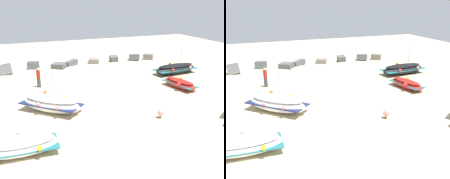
# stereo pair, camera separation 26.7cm
# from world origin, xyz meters

# --- Properties ---
(ground_plane) EXTENTS (54.64, 54.64, 0.00)m
(ground_plane) POSITION_xyz_m (0.00, 0.00, 0.00)
(ground_plane) COLOR #C6B289
(fishing_boat_1) EXTENTS (1.66, 3.35, 0.75)m
(fishing_boat_1) POSITION_xyz_m (7.02, -1.19, 0.38)
(fishing_boat_1) COLOR maroon
(fishing_boat_1) RESTS_ON ground_plane
(fishing_boat_2) EXTENTS (4.10, 4.08, 2.76)m
(fishing_boat_2) POSITION_xyz_m (-3.59, -2.05, 0.52)
(fishing_boat_2) COLOR white
(fishing_boat_2) RESTS_ON ground_plane
(fishing_boat_3) EXTENTS (4.67, 2.12, 2.79)m
(fishing_boat_3) POSITION_xyz_m (9.28, 2.68, 0.48)
(fishing_boat_3) COLOR black
(fishing_boat_3) RESTS_ON ground_plane
(fishing_boat_5) EXTENTS (3.93, 2.11, 0.80)m
(fishing_boat_5) POSITION_xyz_m (-5.95, -6.59, 0.39)
(fishing_boat_5) COLOR white
(fishing_boat_5) RESTS_ON ground_plane
(person_walking) EXTENTS (0.32, 0.32, 1.66)m
(person_walking) POSITION_xyz_m (-3.64, 3.31, 0.95)
(person_walking) COLOR #2D2D38
(person_walking) RESTS_ON ground_plane
(breakwater_rocks) EXTENTS (21.90, 2.44, 1.28)m
(breakwater_rocks) POSITION_xyz_m (0.38, 9.44, 0.35)
(breakwater_rocks) COLOR slate
(breakwater_rocks) RESTS_ON ground_plane
(mooring_buoy_0) EXTENTS (0.40, 0.40, 0.54)m
(mooring_buoy_0) POSITION_xyz_m (2.44, -5.65, 0.34)
(mooring_buoy_0) COLOR #3F3F42
(mooring_buoy_0) RESTS_ON ground_plane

